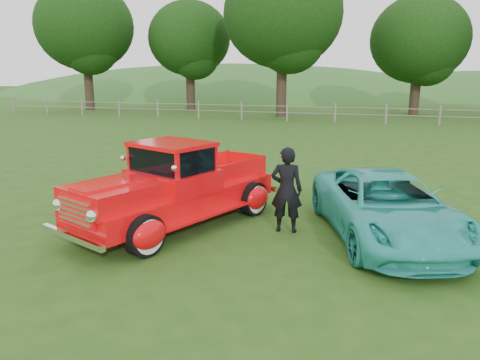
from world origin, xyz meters
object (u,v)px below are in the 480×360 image
(tree_mid_west, at_px, (189,39))
(teal_sedan, at_px, (387,207))
(tree_far_west, at_px, (85,26))
(tree_near_east, at_px, (419,40))
(tree_near_west, at_px, (283,14))
(red_pickup, at_px, (175,189))
(man, at_px, (286,190))

(tree_mid_west, height_order, teal_sedan, tree_mid_west)
(tree_far_west, height_order, tree_near_east, tree_far_west)
(tree_near_west, relative_size, red_pickup, 1.98)
(tree_far_west, bearing_deg, tree_mid_west, 14.04)
(man, bearing_deg, tree_near_east, -103.99)
(teal_sedan, bearing_deg, red_pickup, 166.27)
(tree_far_west, height_order, red_pickup, tree_far_west)
(tree_mid_west, height_order, tree_near_west, tree_near_west)
(tree_near_east, bearing_deg, red_pickup, -103.02)
(tree_far_west, height_order, teal_sedan, tree_far_west)
(tree_near_east, distance_m, red_pickup, 28.83)
(tree_far_west, xyz_separation_m, teal_sedan, (22.81, -24.32, -5.85))
(tree_near_west, relative_size, tree_near_east, 1.25)
(tree_far_west, distance_m, teal_sedan, 33.86)
(tree_far_west, relative_size, teal_sedan, 2.18)
(tree_far_west, height_order, tree_near_west, tree_near_west)
(tree_near_east, xyz_separation_m, red_pickup, (-6.42, -27.75, -4.45))
(tree_far_west, relative_size, tree_near_west, 0.95)
(red_pickup, xyz_separation_m, man, (2.29, 0.26, 0.07))
(tree_near_west, xyz_separation_m, man, (4.88, -23.49, -5.93))
(tree_mid_west, xyz_separation_m, tree_near_east, (17.00, 1.00, -0.30))
(tree_near_west, height_order, tree_near_east, tree_near_west)
(tree_mid_west, relative_size, teal_sedan, 1.86)
(tree_near_west, height_order, man, tree_near_west)
(red_pickup, bearing_deg, man, 29.36)
(tree_far_west, height_order, man, tree_far_west)
(tree_far_west, relative_size, tree_near_east, 1.19)
(tree_near_east, relative_size, teal_sedan, 1.83)
(red_pickup, height_order, teal_sedan, red_pickup)
(teal_sedan, bearing_deg, tree_mid_west, 99.87)
(tree_near_east, bearing_deg, tree_far_west, -173.16)
(red_pickup, bearing_deg, tree_near_east, 99.85)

